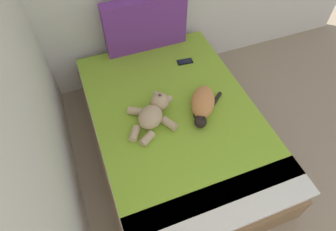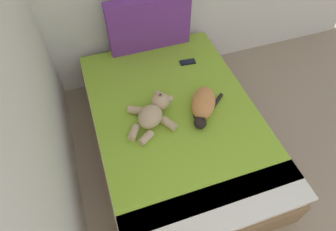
{
  "view_description": "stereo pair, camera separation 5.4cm",
  "coord_description": "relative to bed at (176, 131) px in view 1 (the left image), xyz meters",
  "views": [
    {
      "loc": [
        0.32,
        1.48,
        2.36
      ],
      "look_at": [
        0.84,
        2.84,
        0.52
      ],
      "focal_mm": 31.15,
      "sensor_mm": 36.0,
      "label": 1
    },
    {
      "loc": [
        0.38,
        1.46,
        2.36
      ],
      "look_at": [
        0.84,
        2.84,
        0.52
      ],
      "focal_mm": 31.15,
      "sensor_mm": 36.0,
      "label": 2
    }
  ],
  "objects": [
    {
      "name": "ground_plane",
      "position": [
        0.83,
        -0.9,
        -0.24
      ],
      "size": [
        9.81,
        9.81,
        0.0
      ],
      "primitive_type": "plane",
      "color": "gray"
    },
    {
      "name": "cat",
      "position": [
        0.22,
        -0.04,
        0.31
      ],
      "size": [
        0.39,
        0.41,
        0.15
      ],
      "color": "#D18447",
      "rests_on": "bed"
    },
    {
      "name": "patterned_cushion",
      "position": [
        0.05,
        0.91,
        0.5
      ],
      "size": [
        0.79,
        0.13,
        0.52
      ],
      "color": "#72338C",
      "rests_on": "bed"
    },
    {
      "name": "bed",
      "position": [
        0.0,
        0.0,
        0.0
      ],
      "size": [
        1.37,
        2.0,
        0.48
      ],
      "color": "olive",
      "rests_on": "ground_plane"
    },
    {
      "name": "teddy_bear",
      "position": [
        -0.19,
        0.02,
        0.31
      ],
      "size": [
        0.45,
        0.45,
        0.16
      ],
      "color": "tan",
      "rests_on": "bed"
    },
    {
      "name": "cell_phone",
      "position": [
        0.32,
        0.56,
        0.25
      ],
      "size": [
        0.15,
        0.09,
        0.01
      ],
      "color": "black",
      "rests_on": "bed"
    }
  ]
}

